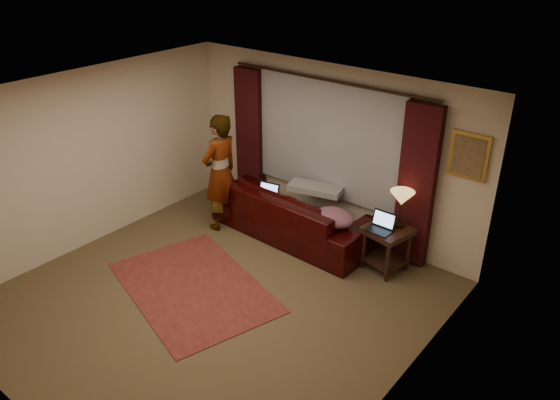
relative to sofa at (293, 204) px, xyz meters
The scene contains 20 objects.
floor 2.03m from the sofa, 82.92° to the right, with size 5.00×5.00×0.01m, color brown.
ceiling 2.85m from the sofa, 82.92° to the right, with size 5.00×5.00×0.02m, color silver.
wall_back 0.98m from the sofa, 66.49° to the left, with size 5.00×0.02×2.60m, color beige.
wall_front 4.52m from the sofa, 86.89° to the right, with size 5.00×0.02×2.60m, color beige.
wall_left 3.08m from the sofa, 139.27° to the right, with size 0.02×5.00×2.60m, color beige.
wall_right 3.45m from the sofa, 35.35° to the right, with size 0.02×5.00×2.60m, color beige.
sheer_curtain 1.12m from the sofa, 64.00° to the left, with size 2.50×0.05×1.80m, color #93929A.
drape_left 1.49m from the sofa, 160.53° to the left, with size 0.50×0.14×2.30m, color black.
drape_right 1.91m from the sofa, 14.34° to the left, with size 0.50×0.14×2.30m, color black.
curtain_rod 1.92m from the sofa, 61.52° to the left, with size 0.04×0.04×3.40m, color black.
picture_frame 2.69m from the sofa, 12.64° to the left, with size 0.50×0.04×0.60m, color gold.
sofa is the anchor object (origin of this frame).
throw_blanket 0.62m from the sofa, 46.00° to the left, with size 0.81×0.33×0.10m, color gray.
clothing_pile 0.87m from the sofa, 10.92° to the right, with size 0.58×0.44×0.24m, color #784759.
laptop_sofa 0.46m from the sofa, 157.24° to the right, with size 0.33×0.36×0.24m, color black, non-canonical shape.
area_rug 2.02m from the sofa, 95.24° to the right, with size 2.32×1.55×0.01m, color maroon.
end_table 1.59m from the sofa, ahead, with size 0.56×0.56×0.65m, color black.
tiffany_lamp 1.72m from the sofa, ahead, with size 0.33×0.33×0.52m, color olive, non-canonical shape.
laptop_table 1.54m from the sofa, ahead, with size 0.34×0.37×0.24m, color black, non-canonical shape.
person 1.22m from the sofa, 155.32° to the right, with size 0.54×0.54×1.86m, color gray.
Camera 1 is at (4.23, -3.92, 4.31)m, focal length 35.00 mm.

